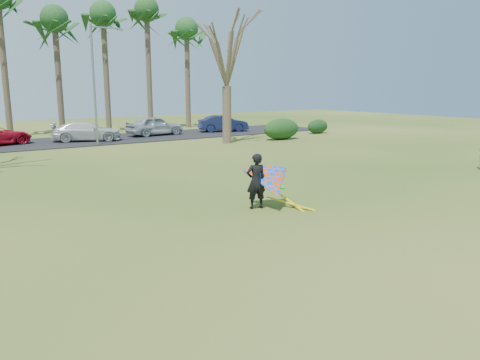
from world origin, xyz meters
TOP-DOWN VIEW (x-y plane):
  - ground at (0.00, 0.00)m, footprint 100.00×100.00m
  - parking_strip at (0.00, 25.00)m, footprint 46.00×7.00m
  - palm_6 at (2.00, 31.00)m, footprint 4.84×4.84m
  - palm_7 at (6.00, 31.00)m, footprint 4.84×4.84m
  - palm_8 at (10.00, 31.00)m, footprint 4.84×4.84m
  - palm_9 at (14.00, 31.00)m, footprint 4.84×4.84m
  - bare_tree_right at (10.00, 18.00)m, footprint 6.27×6.27m
  - streetlight at (2.16, 22.00)m, footprint 2.28×0.18m
  - hedge_near at (14.63, 17.53)m, footprint 3.17×1.44m
  - hedge_far at (20.18, 19.37)m, footprint 2.14×1.01m
  - car_3 at (2.07, 24.56)m, footprint 5.23×3.44m
  - car_4 at (7.83, 25.37)m, footprint 4.75×2.23m
  - car_5 at (14.16, 24.96)m, footprint 4.56×2.75m
  - kite_flyer at (1.22, 2.05)m, footprint 2.13×2.39m

SIDE VIEW (x-z plane):
  - ground at x=0.00m, z-range 0.00..0.00m
  - parking_strip at x=0.00m, z-range 0.00..0.06m
  - hedge_far at x=20.18m, z-range 0.00..1.19m
  - car_3 at x=2.07m, z-range 0.06..1.47m
  - car_5 at x=14.16m, z-range 0.06..1.48m
  - hedge_near at x=14.63m, z-range 0.00..1.58m
  - car_4 at x=7.83m, z-range 0.06..1.63m
  - kite_flyer at x=1.22m, z-range -0.15..1.87m
  - streetlight at x=2.16m, z-range 0.46..8.46m
  - bare_tree_right at x=10.00m, z-range 1.96..11.17m
  - palm_6 at x=2.00m, z-range 3.75..14.59m
  - palm_9 at x=14.00m, z-range 3.75..14.59m
  - palm_7 at x=6.00m, z-range 4.08..15.62m
  - palm_8 at x=10.00m, z-range 4.40..16.64m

